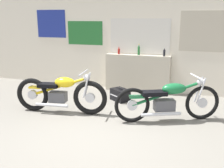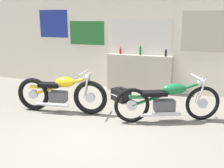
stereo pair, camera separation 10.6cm
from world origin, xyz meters
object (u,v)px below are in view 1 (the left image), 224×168
bottle_center (164,52)px  motorcycle_green (168,100)px  hard_case_black (120,95)px  bottle_leftmost (119,51)px  bottle_left_center (139,50)px  motorcycle_yellow (61,93)px

bottle_center → motorcycle_green: size_ratio=0.11×
bottle_center → hard_case_black: size_ratio=0.41×
bottle_leftmost → bottle_left_center: bearing=-1.7°
bottle_leftmost → bottle_center: bottle_center is taller
motorcycle_yellow → bottle_center: bearing=49.0°
bottle_center → motorcycle_yellow: bearing=-131.0°
bottle_left_center → bottle_center: (0.69, -0.03, -0.03)m
bottle_center → hard_case_black: (-0.92, -0.94, -0.98)m
bottle_center → bottle_left_center: bearing=177.6°
bottle_left_center → motorcycle_yellow: size_ratio=0.15×
bottle_leftmost → motorcycle_green: size_ratio=0.10×
bottle_leftmost → hard_case_black: 1.43m
bottle_center → hard_case_black: 1.64m
motorcycle_green → hard_case_black: size_ratio=3.55×
bottle_left_center → bottle_center: size_ratio=1.33×
hard_case_black → bottle_center: bearing=45.8°
bottle_center → motorcycle_green: (0.36, -1.91, -0.69)m
bottle_leftmost → motorcycle_yellow: bottle_leftmost is taller
motorcycle_yellow → motorcycle_green: 2.26m
bottle_left_center → motorcycle_yellow: bearing=-118.5°
bottle_leftmost → bottle_center: (1.26, -0.05, 0.01)m
motorcycle_green → hard_case_black: bearing=142.9°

